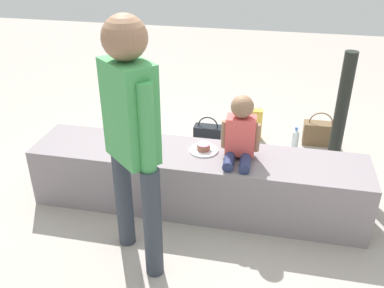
{
  "coord_description": "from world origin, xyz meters",
  "views": [
    {
      "loc": [
        0.54,
        -2.71,
        2.04
      ],
      "look_at": [
        0.03,
        -0.31,
        0.72
      ],
      "focal_mm": 39.75,
      "sensor_mm": 36.0,
      "label": 1
    }
  ],
  "objects_px": {
    "adult_standing": "(131,128)",
    "water_bottle_near_gift": "(285,166)",
    "cake_plate": "(204,148)",
    "child_seated": "(240,132)",
    "handbag_black_leather": "(208,135)",
    "water_bottle_far_side": "(295,139)",
    "handbag_brown_canvas": "(319,133)",
    "gift_bag": "(252,124)",
    "cake_box_white": "(123,153)"
  },
  "relations": [
    {
      "from": "gift_bag",
      "to": "cake_box_white",
      "type": "bearing_deg",
      "value": -149.05
    },
    {
      "from": "adult_standing",
      "to": "cake_plate",
      "type": "xyz_separation_m",
      "value": [
        0.3,
        0.69,
        -0.48
      ]
    },
    {
      "from": "child_seated",
      "to": "gift_bag",
      "type": "bearing_deg",
      "value": 89.53
    },
    {
      "from": "gift_bag",
      "to": "water_bottle_near_gift",
      "type": "relative_size",
      "value": 1.57
    },
    {
      "from": "handbag_black_leather",
      "to": "cake_box_white",
      "type": "bearing_deg",
      "value": -147.13
    },
    {
      "from": "adult_standing",
      "to": "water_bottle_near_gift",
      "type": "xyz_separation_m",
      "value": [
        0.93,
        1.22,
        -0.86
      ]
    },
    {
      "from": "child_seated",
      "to": "water_bottle_near_gift",
      "type": "relative_size",
      "value": 2.1
    },
    {
      "from": "water_bottle_far_side",
      "to": "handbag_brown_canvas",
      "type": "xyz_separation_m",
      "value": [
        0.23,
        0.13,
        0.02
      ]
    },
    {
      "from": "water_bottle_near_gift",
      "to": "water_bottle_far_side",
      "type": "distance_m",
      "value": 0.56
    },
    {
      "from": "child_seated",
      "to": "water_bottle_far_side",
      "type": "xyz_separation_m",
      "value": [
        0.45,
        1.14,
        -0.58
      ]
    },
    {
      "from": "cake_plate",
      "to": "water_bottle_near_gift",
      "type": "bearing_deg",
      "value": 40.02
    },
    {
      "from": "child_seated",
      "to": "handbag_black_leather",
      "type": "xyz_separation_m",
      "value": [
        -0.41,
        1.04,
        -0.58
      ]
    },
    {
      "from": "child_seated",
      "to": "cake_box_white",
      "type": "height_order",
      "value": "child_seated"
    },
    {
      "from": "child_seated",
      "to": "cake_plate",
      "type": "relative_size",
      "value": 2.16
    },
    {
      "from": "adult_standing",
      "to": "handbag_black_leather",
      "type": "relative_size",
      "value": 5.35
    },
    {
      "from": "cake_plate",
      "to": "handbag_brown_canvas",
      "type": "distance_m",
      "value": 1.59
    },
    {
      "from": "adult_standing",
      "to": "water_bottle_far_side",
      "type": "relative_size",
      "value": 7.28
    },
    {
      "from": "cake_plate",
      "to": "gift_bag",
      "type": "xyz_separation_m",
      "value": [
        0.28,
        1.2,
        -0.33
      ]
    },
    {
      "from": "water_bottle_near_gift",
      "to": "water_bottle_far_side",
      "type": "relative_size",
      "value": 1.05
    },
    {
      "from": "cake_plate",
      "to": "gift_bag",
      "type": "relative_size",
      "value": 0.62
    },
    {
      "from": "water_bottle_far_side",
      "to": "handbag_brown_canvas",
      "type": "bearing_deg",
      "value": 30.14
    },
    {
      "from": "adult_standing",
      "to": "water_bottle_near_gift",
      "type": "height_order",
      "value": "adult_standing"
    },
    {
      "from": "gift_bag",
      "to": "water_bottle_far_side",
      "type": "distance_m",
      "value": 0.46
    },
    {
      "from": "adult_standing",
      "to": "cake_box_white",
      "type": "distance_m",
      "value": 1.61
    },
    {
      "from": "cake_box_white",
      "to": "gift_bag",
      "type": "bearing_deg",
      "value": 30.95
    },
    {
      "from": "child_seated",
      "to": "handbag_black_leather",
      "type": "bearing_deg",
      "value": 111.59
    },
    {
      "from": "cake_plate",
      "to": "water_bottle_near_gift",
      "type": "xyz_separation_m",
      "value": [
        0.63,
        0.53,
        -0.39
      ]
    },
    {
      "from": "handbag_black_leather",
      "to": "adult_standing",
      "type": "bearing_deg",
      "value": -95.52
    },
    {
      "from": "gift_bag",
      "to": "handbag_black_leather",
      "type": "xyz_separation_m",
      "value": [
        -0.42,
        -0.22,
        -0.06
      ]
    },
    {
      "from": "child_seated",
      "to": "gift_bag",
      "type": "distance_m",
      "value": 1.36
    },
    {
      "from": "cake_box_white",
      "to": "handbag_brown_canvas",
      "type": "relative_size",
      "value": 0.98
    },
    {
      "from": "child_seated",
      "to": "cake_plate",
      "type": "bearing_deg",
      "value": 168.62
    },
    {
      "from": "adult_standing",
      "to": "cake_plate",
      "type": "height_order",
      "value": "adult_standing"
    },
    {
      "from": "adult_standing",
      "to": "handbag_brown_canvas",
      "type": "relative_size",
      "value": 4.67
    },
    {
      "from": "adult_standing",
      "to": "child_seated",
      "type": "bearing_deg",
      "value": 48.03
    },
    {
      "from": "cake_plate",
      "to": "child_seated",
      "type": "bearing_deg",
      "value": -11.38
    },
    {
      "from": "adult_standing",
      "to": "handbag_black_leather",
      "type": "bearing_deg",
      "value": 84.48
    },
    {
      "from": "handbag_black_leather",
      "to": "water_bottle_near_gift",
      "type": "bearing_deg",
      "value": -30.53
    },
    {
      "from": "gift_bag",
      "to": "water_bottle_far_side",
      "type": "xyz_separation_m",
      "value": [
        0.44,
        -0.11,
        -0.06
      ]
    },
    {
      "from": "gift_bag",
      "to": "cake_box_white",
      "type": "xyz_separation_m",
      "value": [
        -1.15,
        -0.69,
        -0.1
      ]
    },
    {
      "from": "water_bottle_near_gift",
      "to": "handbag_black_leather",
      "type": "relative_size",
      "value": 0.77
    },
    {
      "from": "adult_standing",
      "to": "water_bottle_near_gift",
      "type": "bearing_deg",
      "value": 52.72
    },
    {
      "from": "cake_plate",
      "to": "handbag_black_leather",
      "type": "height_order",
      "value": "cake_plate"
    },
    {
      "from": "cake_box_white",
      "to": "water_bottle_far_side",
      "type": "bearing_deg",
      "value": 19.91
    },
    {
      "from": "water_bottle_far_side",
      "to": "gift_bag",
      "type": "bearing_deg",
      "value": 165.45
    },
    {
      "from": "water_bottle_far_side",
      "to": "cake_plate",
      "type": "bearing_deg",
      "value": -123.57
    },
    {
      "from": "child_seated",
      "to": "handbag_brown_canvas",
      "type": "height_order",
      "value": "child_seated"
    },
    {
      "from": "water_bottle_far_side",
      "to": "handbag_black_leather",
      "type": "distance_m",
      "value": 0.86
    },
    {
      "from": "cake_plate",
      "to": "water_bottle_far_side",
      "type": "bearing_deg",
      "value": 56.43
    },
    {
      "from": "adult_standing",
      "to": "handbag_brown_canvas",
      "type": "distance_m",
      "value": 2.44
    }
  ]
}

